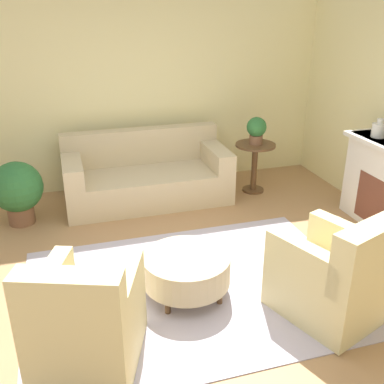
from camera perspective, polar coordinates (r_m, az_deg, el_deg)
ground_plane at (r=4.32m, az=0.20°, el=-12.22°), size 16.00×16.00×0.00m
wall_back at (r=6.40m, az=-7.44°, el=13.12°), size 9.60×0.12×2.80m
rug at (r=4.32m, az=0.20°, el=-12.17°), size 3.05×2.23×0.01m
couch at (r=6.05m, az=-5.81°, el=1.93°), size 2.14×0.97×0.90m
armchair_left at (r=3.42m, az=-13.24°, el=-16.05°), size 0.94×1.03×0.96m
armchair_right at (r=3.98m, az=17.55°, el=-10.37°), size 0.94×1.03×0.96m
ottoman_table at (r=4.12m, az=-0.70°, el=-9.77°), size 0.79×0.79×0.38m
side_table at (r=6.28m, az=7.97°, el=4.15°), size 0.55×0.55×0.69m
vase_mantel_near at (r=5.66m, az=22.65°, el=7.31°), size 0.16×0.16×0.22m
potted_plant_on_side_table at (r=6.16m, az=8.19°, el=7.90°), size 0.27×0.27×0.37m
potted_plant_floor at (r=5.70m, az=-21.31°, el=0.32°), size 0.60×0.60×0.77m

